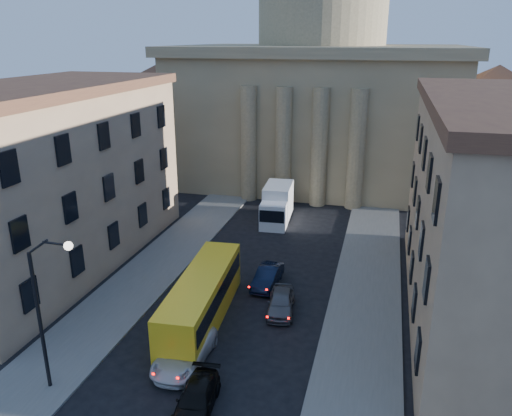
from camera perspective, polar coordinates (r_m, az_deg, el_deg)
The scene contains 12 objects.
sidewalk_left at distance 38.17m, azimuth -14.73°, elevation -9.73°, with size 5.00×60.00×0.15m, color #63615A.
sidewalk_right at distance 33.93m, azimuth 12.02°, elevation -13.40°, with size 5.00×60.00×0.15m, color #63615A.
church at distance 67.16m, azimuth 7.23°, elevation 13.58°, with size 68.02×28.76×36.60m.
building_left at distance 43.17m, azimuth -22.89°, elevation 3.27°, with size 11.60×26.60×14.70m.
building_right at distance 35.38m, azimuth 27.09°, elevation -0.58°, with size 11.60×26.60×14.70m.
street_lamp at distance 27.75m, azimuth -22.90°, elevation -9.94°, with size 2.62×0.44×8.83m.
car_left_mid at distance 30.27m, azimuth -8.18°, elevation -15.98°, with size 2.50×5.43×1.51m, color silver.
car_right_mid at distance 27.16m, azimuth -6.83°, elevation -20.90°, with size 1.82×4.49×1.30m, color black.
car_right_far at distance 34.97m, azimuth 2.88°, elevation -10.64°, with size 1.75×4.36×1.48m, color #535358.
car_right_distant at distance 38.30m, azimuth 1.33°, elevation -7.85°, with size 1.53×4.39×1.45m, color black.
city_bus at distance 33.56m, azimuth -6.21°, elevation -10.12°, with size 3.49×11.73×3.26m.
box_truck at distance 51.02m, azimuth 2.40°, elevation 0.34°, with size 3.04×6.77×3.63m.
Camera 1 is at (8.99, -10.81, 18.00)m, focal length 35.00 mm.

